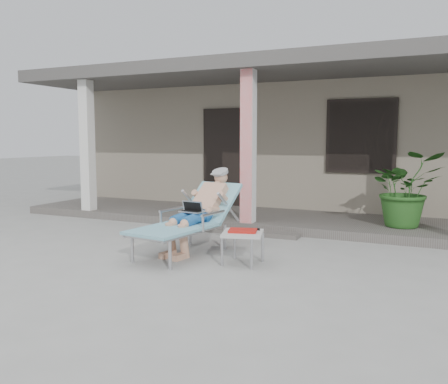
% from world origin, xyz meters
% --- Properties ---
extents(ground, '(60.00, 60.00, 0.00)m').
position_xyz_m(ground, '(0.00, 0.00, 0.00)').
color(ground, '#9E9E99').
rests_on(ground, ground).
extents(house, '(10.40, 5.40, 3.30)m').
position_xyz_m(house, '(0.00, 6.50, 1.67)').
color(house, gray).
rests_on(house, ground).
extents(porch_deck, '(10.00, 2.00, 0.15)m').
position_xyz_m(porch_deck, '(0.00, 3.00, 0.07)').
color(porch_deck, '#605B56').
rests_on(porch_deck, ground).
extents(porch_overhang, '(10.00, 2.30, 2.85)m').
position_xyz_m(porch_overhang, '(0.00, 2.95, 2.79)').
color(porch_overhang, silver).
rests_on(porch_overhang, porch_deck).
extents(porch_step, '(2.00, 0.30, 0.07)m').
position_xyz_m(porch_step, '(0.00, 1.85, 0.04)').
color(porch_step, '#605B56').
rests_on(porch_step, ground).
extents(lounger, '(0.97, 1.98, 1.25)m').
position_xyz_m(lounger, '(-0.12, 0.40, 0.77)').
color(lounger, '#B7B7BC').
rests_on(lounger, ground).
extents(side_table, '(0.61, 0.61, 0.45)m').
position_xyz_m(side_table, '(0.76, 0.05, 0.38)').
color(side_table, '#BABAB5').
rests_on(side_table, ground).
extents(potted_palm, '(1.39, 1.30, 1.25)m').
position_xyz_m(potted_palm, '(2.51, 2.85, 0.78)').
color(potted_palm, '#26591E').
rests_on(potted_palm, porch_deck).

